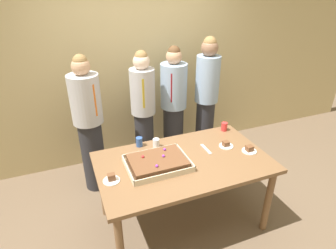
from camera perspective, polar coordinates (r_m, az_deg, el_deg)
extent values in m
plane|color=brown|center=(3.31, 2.84, -18.79)|extent=(12.00, 12.00, 0.00)
cube|color=#CCB784|center=(3.91, -6.57, 14.02)|extent=(8.00, 0.12, 3.00)
cube|color=brown|center=(2.80, 3.21, -7.68)|extent=(1.69, 0.99, 0.04)
cylinder|color=brown|center=(2.61, -9.68, -23.35)|extent=(0.07, 0.07, 0.76)
cylinder|color=brown|center=(3.14, 19.62, -14.34)|extent=(0.07, 0.07, 0.76)
cylinder|color=brown|center=(3.20, -13.10, -12.27)|extent=(0.07, 0.07, 0.76)
cylinder|color=brown|center=(3.65, 11.36, -6.68)|extent=(0.07, 0.07, 0.76)
cube|color=beige|center=(2.72, -2.14, -8.27)|extent=(0.59, 0.45, 0.01)
cube|color=beige|center=(2.53, -0.46, -10.36)|extent=(0.59, 0.01, 0.05)
cube|color=beige|center=(2.87, -3.62, -5.41)|extent=(0.59, 0.01, 0.05)
cube|color=beige|center=(2.64, -8.16, -8.99)|extent=(0.01, 0.45, 0.05)
cube|color=beige|center=(2.79, 3.50, -6.47)|extent=(0.01, 0.45, 0.05)
cube|color=brown|center=(2.69, -2.15, -7.56)|extent=(0.52, 0.38, 0.07)
sphere|color=red|center=(2.69, -5.12, -6.49)|extent=(0.03, 0.03, 0.03)
sphere|color=purple|center=(2.79, -0.68, -5.07)|extent=(0.03, 0.03, 0.03)
sphere|color=purple|center=(2.69, -0.93, -6.39)|extent=(0.03, 0.03, 0.03)
sphere|color=purple|center=(2.56, -2.28, -8.39)|extent=(0.03, 0.03, 0.03)
cylinder|color=white|center=(3.08, 11.70, -4.29)|extent=(0.15, 0.15, 0.01)
cube|color=brown|center=(3.06, 11.64, -3.81)|extent=(0.06, 0.06, 0.05)
cylinder|color=white|center=(3.05, 16.12, -5.18)|extent=(0.15, 0.15, 0.01)
cube|color=brown|center=(3.03, 16.18, -4.66)|extent=(0.07, 0.06, 0.06)
cylinder|color=white|center=(2.58, -11.38, -11.08)|extent=(0.15, 0.15, 0.01)
cube|color=brown|center=(2.56, -11.38, -10.40)|extent=(0.07, 0.05, 0.06)
cylinder|color=white|center=(2.98, -2.42, -3.81)|extent=(0.07, 0.07, 0.10)
cylinder|color=red|center=(3.37, 11.33, -0.43)|extent=(0.07, 0.07, 0.10)
cylinder|color=#2D5199|center=(3.01, -5.85, -3.52)|extent=(0.07, 0.07, 0.10)
cube|color=silver|center=(2.99, 7.72, -4.96)|extent=(0.03, 0.20, 0.01)
cylinder|color=#28282D|center=(3.81, -4.74, -3.57)|extent=(0.25, 0.25, 0.87)
cylinder|color=#B2B2B7|center=(3.50, -5.18, 6.65)|extent=(0.31, 0.31, 0.57)
cube|color=gold|center=(3.35, -4.90, 6.25)|extent=(0.04, 0.02, 0.37)
sphere|color=beige|center=(3.39, -5.45, 12.60)|extent=(0.20, 0.20, 0.20)
sphere|color=olive|center=(3.37, -5.49, 13.51)|extent=(0.16, 0.16, 0.16)
cylinder|color=#28282D|center=(3.61, -14.88, -6.04)|extent=(0.28, 0.28, 0.92)
cylinder|color=#B2B2B7|center=(3.27, -16.41, 4.91)|extent=(0.34, 0.34, 0.57)
cube|color=orange|center=(3.13, -14.77, 4.70)|extent=(0.04, 0.02, 0.36)
sphere|color=tan|center=(3.16, -17.29, 11.16)|extent=(0.20, 0.20, 0.20)
sphere|color=olive|center=(3.14, -17.43, 12.12)|extent=(0.15, 0.15, 0.15)
cylinder|color=#28282D|center=(4.00, 1.07, -1.99)|extent=(0.28, 0.28, 0.86)
cylinder|color=#93ADCC|center=(3.71, 1.16, 7.82)|extent=(0.35, 0.35, 0.59)
cube|color=maroon|center=(3.54, 0.85, 7.39)|extent=(0.04, 0.02, 0.38)
sphere|color=tan|center=(3.60, 1.22, 13.63)|extent=(0.20, 0.20, 0.20)
sphere|color=brown|center=(3.58, 1.23, 14.49)|extent=(0.16, 0.16, 0.16)
cylinder|color=#28282D|center=(4.10, 7.34, -1.10)|extent=(0.25, 0.25, 0.91)
cylinder|color=#93ADCC|center=(3.80, 8.02, 9.09)|extent=(0.32, 0.32, 0.62)
sphere|color=#8C664C|center=(3.69, 8.44, 15.10)|extent=(0.22, 0.22, 0.22)
sphere|color=olive|center=(3.68, 8.50, 16.02)|extent=(0.17, 0.17, 0.17)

